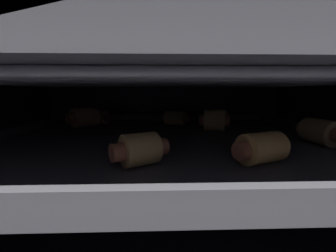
# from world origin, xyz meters

# --- Properties ---
(ground_plane) EXTENTS (0.55, 0.50, 0.01)m
(ground_plane) POSITION_xyz_m (0.00, 0.00, -0.01)
(ground_plane) COLOR black
(oven_wall_back) EXTENTS (0.55, 0.01, 0.36)m
(oven_wall_back) POSITION_xyz_m (0.00, 0.24, 0.18)
(oven_wall_back) COLOR black
(oven_wall_back) RESTS_ON ground_plane
(oven_rack_lower) EXTENTS (0.50, 0.47, 0.01)m
(oven_rack_lower) POSITION_xyz_m (0.00, 0.00, 0.11)
(oven_rack_lower) COLOR #B7B7BC
(baking_tray_lower) EXTENTS (0.43, 0.38, 0.02)m
(baking_tray_lower) POSITION_xyz_m (0.00, 0.00, 0.12)
(baking_tray_lower) COLOR #4C4C51
(baking_tray_lower) RESTS_ON oven_rack_lower
(pig_in_blanket_lower_0) EXTENTS (0.03, 0.06, 0.03)m
(pig_in_blanket_lower_0) POSITION_xyz_m (0.17, -0.05, 0.14)
(pig_in_blanket_lower_0) COLOR tan
(pig_in_blanket_lower_0) RESTS_ON baking_tray_lower
(pig_in_blanket_lower_1) EXTENTS (0.05, 0.04, 0.02)m
(pig_in_blanket_lower_1) POSITION_xyz_m (-0.13, 0.14, 0.14)
(pig_in_blanket_lower_1) COLOR tan
(pig_in_blanket_lower_1) RESTS_ON baking_tray_lower
(pig_in_blanket_lower_2) EXTENTS (0.05, 0.04, 0.03)m
(pig_in_blanket_lower_2) POSITION_xyz_m (-0.03, -0.12, 0.14)
(pig_in_blanket_lower_2) COLOR tan
(pig_in_blanket_lower_2) RESTS_ON baking_tray_lower
(pig_in_blanket_lower_3) EXTENTS (0.06, 0.06, 0.03)m
(pig_in_blanket_lower_3) POSITION_xyz_m (-0.14, 0.10, 0.14)
(pig_in_blanket_lower_3) COLOR tan
(pig_in_blanket_lower_3) RESTS_ON baking_tray_lower
(pig_in_blanket_lower_4) EXTENTS (0.05, 0.04, 0.03)m
(pig_in_blanket_lower_4) POSITION_xyz_m (0.07, 0.05, 0.14)
(pig_in_blanket_lower_4) COLOR tan
(pig_in_blanket_lower_4) RESTS_ON baking_tray_lower
(pig_in_blanket_lower_5) EXTENTS (0.06, 0.04, 0.02)m
(pig_in_blanket_lower_5) POSITION_xyz_m (0.02, 0.11, 0.14)
(pig_in_blanket_lower_5) COLOR tan
(pig_in_blanket_lower_5) RESTS_ON baking_tray_lower
(pig_in_blanket_lower_6) EXTENTS (0.05, 0.04, 0.03)m
(pig_in_blanket_lower_6) POSITION_xyz_m (0.07, -0.11, 0.14)
(pig_in_blanket_lower_6) COLOR tan
(pig_in_blanket_lower_6) RESTS_ON baking_tray_lower
(pig_in_blanket_lower_7) EXTENTS (0.05, 0.05, 0.03)m
(pig_in_blanket_lower_7) POSITION_xyz_m (0.09, 0.10, 0.14)
(pig_in_blanket_lower_7) COLOR tan
(pig_in_blanket_lower_7) RESTS_ON baking_tray_lower
(oven_rack_upper) EXTENTS (0.50, 0.47, 0.01)m
(oven_rack_upper) POSITION_xyz_m (0.00, 0.00, 0.20)
(oven_rack_upper) COLOR #B7B7BC
(baking_tray_upper) EXTENTS (0.43, 0.38, 0.02)m
(baking_tray_upper) POSITION_xyz_m (0.00, 0.00, 0.21)
(baking_tray_upper) COLOR #4C4C51
(baking_tray_upper) RESTS_ON oven_rack_upper
(pig_in_blanket_upper_0) EXTENTS (0.03, 0.05, 0.03)m
(pig_in_blanket_upper_0) POSITION_xyz_m (0.08, 0.10, 0.23)
(pig_in_blanket_upper_0) COLOR tan
(pig_in_blanket_upper_0) RESTS_ON baking_tray_upper
(pig_in_blanket_upper_1) EXTENTS (0.05, 0.05, 0.03)m
(pig_in_blanket_upper_1) POSITION_xyz_m (-0.01, 0.13, 0.23)
(pig_in_blanket_upper_1) COLOR tan
(pig_in_blanket_upper_1) RESTS_ON baking_tray_upper
(pig_in_blanket_upper_2) EXTENTS (0.04, 0.05, 0.03)m
(pig_in_blanket_upper_2) POSITION_xyz_m (0.14, -0.10, 0.23)
(pig_in_blanket_upper_2) COLOR tan
(pig_in_blanket_upper_2) RESTS_ON baking_tray_upper
(pig_in_blanket_upper_3) EXTENTS (0.04, 0.06, 0.03)m
(pig_in_blanket_upper_3) POSITION_xyz_m (-0.05, -0.15, 0.23)
(pig_in_blanket_upper_3) COLOR tan
(pig_in_blanket_upper_3) RESTS_ON baking_tray_upper
(pig_in_blanket_upper_4) EXTENTS (0.05, 0.05, 0.03)m
(pig_in_blanket_upper_4) POSITION_xyz_m (0.18, -0.04, 0.23)
(pig_in_blanket_upper_4) COLOR tan
(pig_in_blanket_upper_4) RESTS_ON baking_tray_upper
(pig_in_blanket_upper_5) EXTENTS (0.03, 0.04, 0.03)m
(pig_in_blanket_upper_5) POSITION_xyz_m (0.12, -0.04, 0.23)
(pig_in_blanket_upper_5) COLOR tan
(pig_in_blanket_upper_5) RESTS_ON baking_tray_upper
(pig_in_blanket_upper_6) EXTENTS (0.06, 0.05, 0.03)m
(pig_in_blanket_upper_6) POSITION_xyz_m (-0.16, 0.02, 0.23)
(pig_in_blanket_upper_6) COLOR tan
(pig_in_blanket_upper_6) RESTS_ON baking_tray_upper
(pig_in_blanket_upper_7) EXTENTS (0.05, 0.04, 0.03)m
(pig_in_blanket_upper_7) POSITION_xyz_m (-0.04, -0.07, 0.23)
(pig_in_blanket_upper_7) COLOR tan
(pig_in_blanket_upper_7) RESTS_ON baking_tray_upper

